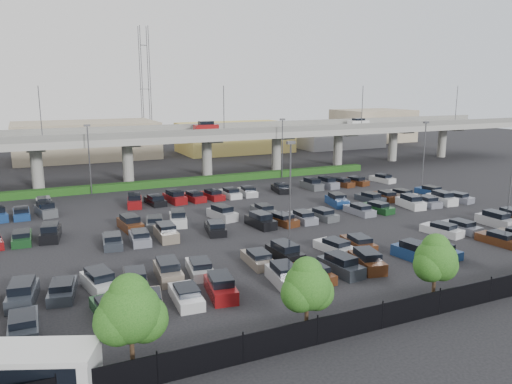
{
  "coord_description": "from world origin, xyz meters",
  "views": [
    {
      "loc": [
        -24.36,
        -52.06,
        15.75
      ],
      "look_at": [
        2.84,
        6.46,
        2.0
      ],
      "focal_mm": 35.0,
      "sensor_mm": 36.0,
      "label": 1
    }
  ],
  "objects": [
    {
      "name": "ground",
      "position": [
        0.0,
        0.0,
        0.0
      ],
      "size": [
        280.0,
        280.0,
        0.0
      ],
      "primitive_type": "plane",
      "color": "black"
    },
    {
      "name": "overpass",
      "position": [
        -0.25,
        32.01,
        6.97
      ],
      "size": [
        150.0,
        13.0,
        15.8
      ],
      "color": "gray",
      "rests_on": "ground"
    },
    {
      "name": "hedge",
      "position": [
        0.0,
        25.0,
        0.55
      ],
      "size": [
        66.0,
        1.6,
        1.1
      ],
      "primitive_type": "cube",
      "color": "#143A11",
      "rests_on": "ground"
    },
    {
      "name": "fence",
      "position": [
        -0.05,
        -28.0,
        0.9
      ],
      "size": [
        70.0,
        0.1,
        2.0
      ],
      "color": "black",
      "rests_on": "ground"
    },
    {
      "name": "tree_row",
      "position": [
        0.7,
        -26.53,
        3.52
      ],
      "size": [
        65.07,
        3.66,
        5.94
      ],
      "color": "#332316",
      "rests_on": "ground"
    },
    {
      "name": "shuttle_bus",
      "position": [
        -25.72,
        -25.84,
        1.4
      ],
      "size": [
        8.46,
        5.64,
        2.58
      ],
      "color": "silver",
      "rests_on": "ground"
    },
    {
      "name": "parked_cars",
      "position": [
        -0.66,
        -3.74,
        0.62
      ],
      "size": [
        63.13,
        41.56,
        1.67
      ],
      "color": "maroon",
      "rests_on": "ground"
    },
    {
      "name": "light_poles",
      "position": [
        -4.13,
        2.0,
        6.24
      ],
      "size": [
        66.9,
        48.38,
        10.3
      ],
      "color": "#46464B",
      "rests_on": "ground"
    },
    {
      "name": "distant_buildings",
      "position": [
        12.38,
        61.81,
        3.74
      ],
      "size": [
        138.0,
        24.0,
        9.0
      ],
      "color": "gray",
      "rests_on": "ground"
    },
    {
      "name": "comm_tower",
      "position": [
        4.0,
        74.0,
        15.61
      ],
      "size": [
        2.4,
        2.4,
        30.0
      ],
      "color": "#46464B",
      "rests_on": "ground"
    }
  ]
}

